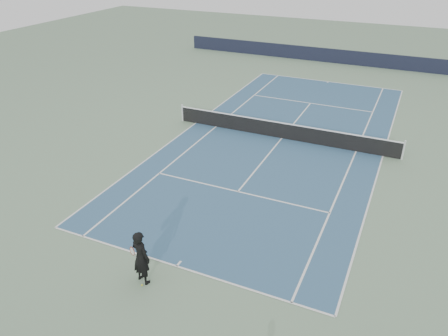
% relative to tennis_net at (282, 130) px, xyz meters
% --- Properties ---
extents(ground, '(80.00, 80.00, 0.00)m').
position_rel_tennis_net_xyz_m(ground, '(0.00, 0.00, -0.50)').
color(ground, slate).
extents(court_surface, '(10.97, 23.77, 0.01)m').
position_rel_tennis_net_xyz_m(court_surface, '(0.00, 0.00, -0.50)').
color(court_surface, '#325777').
rests_on(court_surface, ground).
extents(tennis_net, '(12.90, 0.10, 1.07)m').
position_rel_tennis_net_xyz_m(tennis_net, '(0.00, 0.00, 0.00)').
color(tennis_net, silver).
rests_on(tennis_net, ground).
extents(windscreen_far, '(30.00, 0.25, 1.20)m').
position_rel_tennis_net_xyz_m(windscreen_far, '(0.00, 17.88, 0.10)').
color(windscreen_far, black).
rests_on(windscreen_far, ground).
extents(tennis_player, '(0.88, 0.71, 1.97)m').
position_rel_tennis_net_xyz_m(tennis_player, '(-0.66, -12.94, 0.48)').
color(tennis_player, black).
rests_on(tennis_player, ground).
extents(tennis_ball, '(0.06, 0.06, 0.06)m').
position_rel_tennis_net_xyz_m(tennis_ball, '(-0.56, -13.18, -0.47)').
color(tennis_ball, yellow).
rests_on(tennis_ball, ground).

